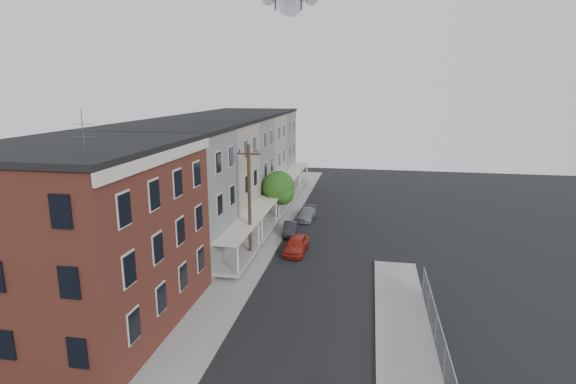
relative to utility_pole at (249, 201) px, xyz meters
name	(u,v)px	position (x,y,z in m)	size (l,w,h in m)	color
sidewalk_left	(269,234)	(0.10, 6.00, -4.61)	(3.00, 62.00, 0.12)	gray
sidewalk_right	(408,363)	(11.10, -12.00, -4.61)	(3.00, 26.00, 0.12)	gray
curb_left	(284,235)	(1.55, 6.00, -4.60)	(0.15, 62.00, 0.14)	gray
curb_right	(377,360)	(9.65, -12.00, -4.60)	(0.15, 26.00, 0.14)	gray
corner_building	(84,236)	(-6.40, -11.00, 0.49)	(10.31, 12.30, 12.15)	#3C1A13
row_house_a	(162,196)	(-6.36, -1.50, 0.45)	(11.98, 7.00, 10.30)	slate
row_house_b	(197,178)	(-6.36, 5.50, 0.45)	(11.98, 7.00, 10.30)	gray
row_house_c	(222,165)	(-6.36, 12.50, 0.45)	(11.98, 7.00, 10.30)	slate
row_house_d	(241,156)	(-6.36, 19.50, 0.45)	(11.98, 7.00, 10.30)	gray
row_house_e	(255,148)	(-6.36, 26.50, 0.45)	(11.98, 7.00, 10.30)	slate
chainlink_fence	(445,362)	(12.60, -13.00, -3.68)	(0.06, 18.06, 1.90)	gray
utility_pole	(249,201)	(0.00, 0.00, 0.00)	(1.80, 0.26, 9.00)	black
street_tree	(280,189)	(0.33, 9.92, -1.22)	(3.22, 3.20, 5.20)	black
car_near	(296,245)	(3.30, 1.98, -3.99)	(1.62, 4.02, 1.37)	#A22115
car_mid	(290,229)	(2.00, 6.48, -4.11)	(1.19, 3.41, 1.12)	black
car_far	(306,214)	(2.78, 11.50, -4.10)	(1.60, 3.94, 1.14)	slate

